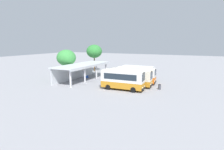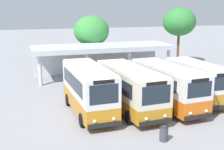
# 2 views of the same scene
# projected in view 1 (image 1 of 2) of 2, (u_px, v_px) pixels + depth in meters

# --- Properties ---
(ground_plane) EXTENTS (180.00, 180.00, 0.00)m
(ground_plane) POSITION_uv_depth(u_px,v_px,m) (142.00, 86.00, 35.12)
(ground_plane) COLOR #939399
(city_bus_nearest_orange) EXTENTS (2.42, 7.42, 3.40)m
(city_bus_nearest_orange) POSITION_uv_depth(u_px,v_px,m) (123.00, 79.00, 32.12)
(city_bus_nearest_orange) COLOR black
(city_bus_nearest_orange) RESTS_ON ground
(city_bus_second_in_row) EXTENTS (2.79, 8.00, 3.18)m
(city_bus_second_in_row) POSITION_uv_depth(u_px,v_px,m) (130.00, 77.00, 34.65)
(city_bus_second_in_row) COLOR black
(city_bus_second_in_row) RESTS_ON ground
(city_bus_middle_cream) EXTENTS (2.72, 7.95, 3.15)m
(city_bus_middle_cream) POSITION_uv_depth(u_px,v_px,m) (136.00, 75.00, 37.27)
(city_bus_middle_cream) COLOR black
(city_bus_middle_cream) RESTS_ON ground
(city_bus_fourth_amber) EXTENTS (2.27, 6.81, 3.07)m
(city_bus_fourth_amber) POSITION_uv_depth(u_px,v_px,m) (137.00, 72.00, 40.17)
(city_bus_fourth_amber) COLOR black
(city_bus_fourth_amber) RESTS_ON ground
(parked_car_flank) EXTENTS (2.40, 4.28, 1.62)m
(parked_car_flank) POSITION_uv_depth(u_px,v_px,m) (140.00, 69.00, 50.49)
(parked_car_flank) COLOR black
(parked_car_flank) RESTS_ON ground
(terminal_canopy) EXTENTS (14.98, 5.09, 3.40)m
(terminal_canopy) POSITION_uv_depth(u_px,v_px,m) (81.00, 68.00, 40.79)
(terminal_canopy) COLOR silver
(terminal_canopy) RESTS_ON ground
(waiting_chair_end_by_column) EXTENTS (0.45, 0.45, 0.86)m
(waiting_chair_end_by_column) POSITION_uv_depth(u_px,v_px,m) (85.00, 78.00, 40.33)
(waiting_chair_end_by_column) COLOR slate
(waiting_chair_end_by_column) RESTS_ON ground
(waiting_chair_second_from_end) EXTENTS (0.45, 0.45, 0.86)m
(waiting_chair_second_from_end) POSITION_uv_depth(u_px,v_px,m) (87.00, 77.00, 40.89)
(waiting_chair_second_from_end) COLOR slate
(waiting_chair_second_from_end) RESTS_ON ground
(waiting_chair_middle_seat) EXTENTS (0.45, 0.45, 0.86)m
(waiting_chair_middle_seat) POSITION_uv_depth(u_px,v_px,m) (88.00, 77.00, 41.50)
(waiting_chair_middle_seat) COLOR slate
(waiting_chair_middle_seat) RESTS_ON ground
(roadside_tree_behind_canopy) EXTENTS (4.21, 4.21, 6.43)m
(roadside_tree_behind_canopy) POSITION_uv_depth(u_px,v_px,m) (66.00, 58.00, 41.82)
(roadside_tree_behind_canopy) COLOR brown
(roadside_tree_behind_canopy) RESTS_ON ground
(roadside_tree_east_of_canopy) EXTENTS (4.28, 4.28, 7.36)m
(roadside_tree_east_of_canopy) POSITION_uv_depth(u_px,v_px,m) (94.00, 51.00, 51.98)
(roadside_tree_east_of_canopy) COLOR brown
(roadside_tree_east_of_canopy) RESTS_ON ground
(litter_bin_apron) EXTENTS (0.49, 0.49, 0.90)m
(litter_bin_apron) POSITION_uv_depth(u_px,v_px,m) (160.00, 87.00, 32.55)
(litter_bin_apron) COLOR #3F3F47
(litter_bin_apron) RESTS_ON ground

